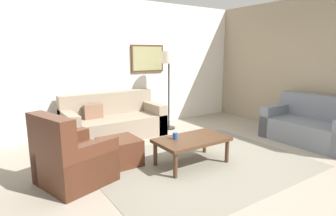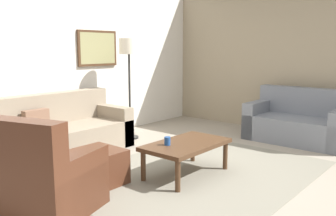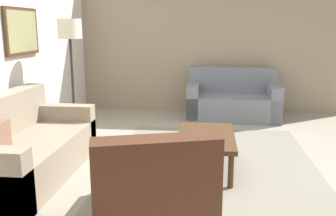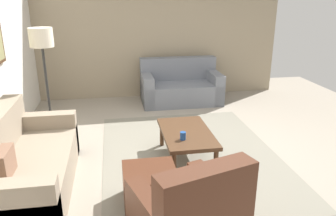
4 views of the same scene
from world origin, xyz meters
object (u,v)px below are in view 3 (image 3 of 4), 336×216
at_px(couch_main, 19,150).
at_px(cup, 197,136).
at_px(framed_artwork, 22,31).
at_px(coffee_table, 206,139).
at_px(couch_loveseat, 232,101).
at_px(ottoman, 139,183).
at_px(lamp_standing, 70,42).

relative_size(couch_main, cup, 19.47).
xyz_separation_m(couch_main, framed_artwork, (1.08, 0.42, 1.25)).
relative_size(coffee_table, cup, 10.97).
xyz_separation_m(couch_main, couch_loveseat, (3.02, -2.45, -0.00)).
relative_size(ottoman, lamp_standing, 0.33).
bearing_deg(coffee_table, couch_main, 102.35).
distance_m(couch_main, framed_artwork, 1.70).
bearing_deg(couch_main, cup, -83.96).
height_order(ottoman, coffee_table, coffee_table).
xyz_separation_m(coffee_table, lamp_standing, (0.84, 1.86, 1.05)).
relative_size(couch_loveseat, lamp_standing, 0.93).
bearing_deg(ottoman, coffee_table, -33.20).
bearing_deg(cup, ottoman, 143.67).
xyz_separation_m(coffee_table, framed_artwork, (0.63, 2.43, 1.19)).
relative_size(couch_main, lamp_standing, 1.14).
xyz_separation_m(ottoman, cup, (0.68, -0.50, 0.26)).
relative_size(couch_loveseat, ottoman, 2.85).
xyz_separation_m(couch_main, ottoman, (-0.48, -1.41, -0.10)).
xyz_separation_m(couch_loveseat, lamp_standing, (-1.74, 2.30, 1.11)).
height_order(cup, lamp_standing, lamp_standing).
bearing_deg(framed_artwork, couch_main, -158.84).
xyz_separation_m(ottoman, framed_artwork, (1.55, 1.83, 1.35)).
bearing_deg(couch_main, lamp_standing, -6.83).
height_order(cup, framed_artwork, framed_artwork).
xyz_separation_m(lamp_standing, framed_artwork, (-0.20, 0.57, 0.14)).
height_order(couch_main, framed_artwork, framed_artwork).
relative_size(ottoman, coffee_table, 0.51).
height_order(ottoman, framed_artwork, framed_artwork).
height_order(lamp_standing, framed_artwork, framed_artwork).
xyz_separation_m(couch_loveseat, coffee_table, (-2.58, 0.44, 0.06)).
relative_size(couch_main, framed_artwork, 2.38).
distance_m(couch_main, coffee_table, 2.06).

